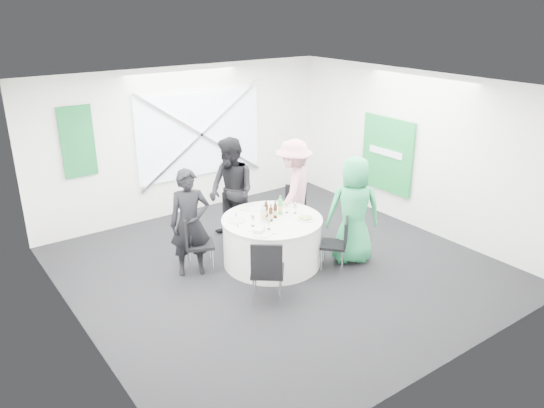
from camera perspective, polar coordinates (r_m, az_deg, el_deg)
floor at (r=8.33m, az=0.81°, el=-6.83°), size 6.00×6.00×0.00m
ceiling at (r=7.44m, az=0.92°, el=12.58°), size 6.00×6.00×0.00m
wall_back at (r=10.24m, az=-9.28°, el=6.68°), size 6.00×0.00×6.00m
wall_front at (r=5.84m, az=18.82°, el=-5.52°), size 6.00×0.00×6.00m
wall_left at (r=6.56m, az=-20.69°, el=-2.78°), size 0.00×6.00×6.00m
wall_right at (r=9.79m, az=15.16°, el=5.56°), size 0.00×6.00×6.00m
window_panel at (r=10.31m, az=-7.72°, el=7.44°), size 2.60×0.03×1.60m
window_brace_a at (r=10.28m, az=-7.61°, el=7.40°), size 2.63×0.05×1.84m
window_brace_b at (r=10.28m, az=-7.61°, el=7.40°), size 2.63×0.05×1.84m
green_banner at (r=9.43m, az=-20.17°, el=6.30°), size 0.55×0.04×1.20m
green_sign at (r=10.17m, az=12.25°, el=5.21°), size 0.05×1.20×1.40m
banquet_table at (r=8.31m, az=0.00°, el=-3.99°), size 1.56×1.56×0.76m
chair_back at (r=9.10m, az=-3.92°, el=-0.86°), size 0.40×0.41×0.86m
chair_back_left at (r=8.06m, az=-8.45°, el=-3.78°), size 0.55×0.55×0.92m
chair_back_right at (r=9.29m, az=2.36°, el=-0.34°), size 0.56×0.55×0.87m
chair_front_right at (r=8.13m, az=7.17°, el=-3.92°), size 0.53×0.54×0.83m
chair_front_left at (r=7.10m, az=-0.54°, el=-6.89°), size 0.62×0.62×0.97m
person_man_back_left at (r=7.93m, az=-8.82°, el=-2.02°), size 0.70×0.58×1.65m
person_man_back at (r=8.91m, az=-4.37°, el=1.38°), size 0.53×0.90×1.81m
person_woman_pink at (r=9.05m, az=2.34°, el=1.54°), size 1.23×1.07×1.75m
person_woman_green at (r=8.31m, az=8.77°, el=-0.67°), size 1.00×0.90×1.71m
plate_back at (r=8.52m, az=-2.09°, el=-0.51°), size 0.29×0.29×0.01m
plate_back_left at (r=8.08m, az=-3.82°, el=-1.78°), size 0.28×0.28×0.01m
plate_back_right at (r=8.67m, az=1.24°, el=-0.03°), size 0.25×0.25×0.04m
plate_front_right at (r=8.13m, az=3.60°, el=-1.57°), size 0.29×0.29×0.04m
plate_front_left at (r=7.61m, az=-1.06°, el=-3.22°), size 0.28×0.28×0.01m
napkin at (r=7.66m, az=-1.41°, el=-2.78°), size 0.23×0.21×0.05m
beer_bottle_a at (r=8.17m, az=-0.70°, el=-0.81°), size 0.06×0.06×0.25m
beer_bottle_b at (r=8.22m, az=-0.61°, el=-0.68°), size 0.06×0.06×0.25m
beer_bottle_c at (r=8.15m, az=0.36°, el=-0.79°), size 0.06×0.06×0.27m
beer_bottle_d at (r=8.02m, az=-0.13°, el=-1.16°), size 0.06×0.06×0.27m
green_water_bottle at (r=8.27m, az=0.89°, el=-0.30°), size 0.08×0.08×0.31m
clear_water_bottle at (r=7.98m, az=-0.95°, el=-1.20°), size 0.08×0.08×0.29m
wine_glass_a at (r=8.31m, az=2.52°, el=-0.20°), size 0.07×0.07×0.17m
wine_glass_b at (r=7.73m, az=-0.36°, el=-1.88°), size 0.07×0.07×0.17m
wine_glass_c at (r=8.34m, az=1.61°, el=-0.13°), size 0.07×0.07×0.17m
wine_glass_d at (r=7.84m, az=-2.08°, el=-1.54°), size 0.07×0.07×0.17m
fork_a at (r=8.58m, az=2.32°, el=-0.37°), size 0.10×0.13×0.01m
knife_a at (r=8.68m, az=0.66°, el=-0.11°), size 0.08×0.14×0.01m
fork_b at (r=8.66m, az=-1.07°, el=-0.15°), size 0.15×0.02×0.01m
knife_b at (r=8.50m, az=-3.01°, el=-0.61°), size 0.15×0.02×0.01m
fork_c at (r=7.70m, az=-2.16°, el=-2.98°), size 0.11×0.12×0.01m
knife_c at (r=7.62m, az=0.14°, el=-3.22°), size 0.11×0.13×0.01m
fork_d at (r=8.28m, az=-3.90°, el=-1.23°), size 0.09×0.14×0.01m
knife_d at (r=7.94m, az=-3.74°, el=-2.25°), size 0.08×0.14×0.01m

